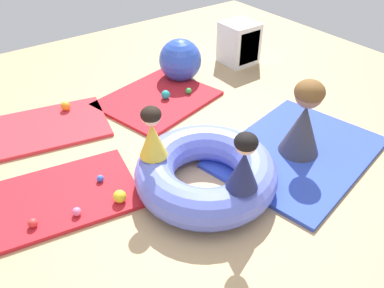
% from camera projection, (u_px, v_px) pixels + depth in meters
% --- Properties ---
extents(ground_plane, '(8.00, 8.00, 0.00)m').
position_uv_depth(ground_plane, '(193.00, 185.00, 3.44)').
color(ground_plane, tan).
extents(gym_mat_center_rear, '(1.46, 1.31, 0.04)m').
position_uv_depth(gym_mat_center_rear, '(158.00, 99.00, 4.63)').
color(gym_mat_center_rear, red).
rests_on(gym_mat_center_rear, ground).
extents(gym_mat_far_left, '(1.50, 1.11, 0.04)m').
position_uv_depth(gym_mat_far_left, '(41.00, 129.00, 4.12)').
color(gym_mat_far_left, red).
rests_on(gym_mat_far_left, ground).
extents(gym_mat_near_right, '(1.71, 1.10, 0.04)m').
position_uv_depth(gym_mat_near_right, '(40.00, 203.00, 3.23)').
color(gym_mat_near_right, red).
rests_on(gym_mat_near_right, ground).
extents(gym_mat_near_left, '(1.82, 1.50, 0.04)m').
position_uv_depth(gym_mat_near_left, '(298.00, 152.00, 3.79)').
color(gym_mat_near_left, '#2D47B7').
rests_on(gym_mat_near_left, ground).
extents(inflatable_cushion, '(1.22, 1.22, 0.34)m').
position_uv_depth(inflatable_cushion, '(206.00, 173.00, 3.32)').
color(inflatable_cushion, '#6070E5').
rests_on(inflatable_cushion, ground).
extents(child_in_yellow, '(0.26, 0.26, 0.46)m').
position_uv_depth(child_in_yellow, '(152.00, 133.00, 3.11)').
color(child_in_yellow, yellow).
rests_on(child_in_yellow, inflatable_cushion).
extents(child_in_navy, '(0.34, 0.34, 0.48)m').
position_uv_depth(child_in_navy, '(244.00, 162.00, 2.79)').
color(child_in_navy, navy).
rests_on(child_in_navy, inflatable_cushion).
extents(adult_seated, '(0.49, 0.49, 0.75)m').
position_uv_depth(adult_seated, '(304.00, 119.00, 3.56)').
color(adult_seated, '#383842').
rests_on(adult_seated, gym_mat_near_left).
extents(play_ball_green, '(0.07, 0.07, 0.07)m').
position_uv_depth(play_ball_green, '(189.00, 91.00, 4.68)').
color(play_ball_green, green).
rests_on(play_ball_green, gym_mat_center_rear).
extents(play_ball_orange, '(0.10, 0.10, 0.10)m').
position_uv_depth(play_ball_orange, '(66.00, 106.00, 4.36)').
color(play_ball_orange, orange).
rests_on(play_ball_orange, gym_mat_far_left).
extents(play_ball_teal, '(0.10, 0.10, 0.10)m').
position_uv_depth(play_ball_teal, '(166.00, 95.00, 4.57)').
color(play_ball_teal, teal).
rests_on(play_ball_teal, gym_mat_center_rear).
extents(play_ball_pink, '(0.07, 0.07, 0.07)m').
position_uv_depth(play_ball_pink, '(77.00, 212.00, 3.07)').
color(play_ball_pink, pink).
rests_on(play_ball_pink, gym_mat_near_right).
extents(play_ball_red, '(0.07, 0.07, 0.07)m').
position_uv_depth(play_ball_red, '(33.00, 223.00, 2.98)').
color(play_ball_red, red).
rests_on(play_ball_red, gym_mat_near_right).
extents(play_ball_yellow, '(0.11, 0.11, 0.11)m').
position_uv_depth(play_ball_yellow, '(120.00, 196.00, 3.19)').
color(play_ball_yellow, yellow).
rests_on(play_ball_yellow, gym_mat_near_right).
extents(play_ball_blue, '(0.06, 0.06, 0.06)m').
position_uv_depth(play_ball_blue, '(100.00, 178.00, 3.40)').
color(play_ball_blue, blue).
rests_on(play_ball_blue, gym_mat_near_right).
extents(exercise_ball_large, '(0.54, 0.54, 0.54)m').
position_uv_depth(exercise_ball_large, '(180.00, 60.00, 4.93)').
color(exercise_ball_large, blue).
rests_on(exercise_ball_large, ground).
extents(storage_cube, '(0.44, 0.44, 0.56)m').
position_uv_depth(storage_cube, '(240.00, 44.00, 5.35)').
color(storage_cube, silver).
rests_on(storage_cube, ground).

